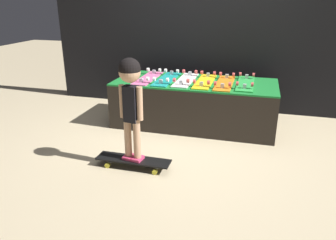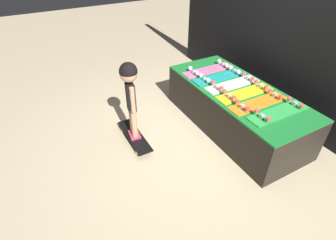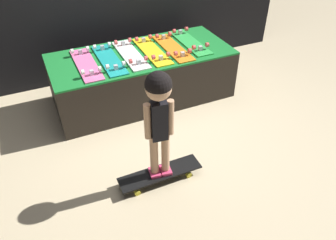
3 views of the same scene
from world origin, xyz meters
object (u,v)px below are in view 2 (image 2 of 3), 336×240
Objects in this scene: skateboard_orange_on_rack at (258,102)px; child at (130,87)px; skateboard_teal_on_rack at (219,76)px; skateboard_yellow_on_rack at (245,93)px; skateboard_on_floor at (135,136)px; skateboard_pink_on_rack at (208,70)px; skateboard_white_on_rack at (232,84)px; skateboard_green_on_rack at (278,112)px.

child reaches higher than skateboard_orange_on_rack.
skateboard_teal_on_rack is 1.00× the size of skateboard_yellow_on_rack.
skateboard_teal_on_rack reaches higher than skateboard_on_floor.
skateboard_teal_on_rack and skateboard_orange_on_rack have the same top height.
skateboard_pink_on_rack and skateboard_white_on_rack have the same top height.
skateboard_pink_on_rack is at bearing -179.05° from skateboard_yellow_on_rack.
child is at bearing -78.02° from skateboard_pink_on_rack.
child reaches higher than skateboard_white_on_rack.
skateboard_pink_on_rack and skateboard_yellow_on_rack have the same top height.
skateboard_teal_on_rack is 1.02m from skateboard_green_on_rack.
skateboard_orange_on_rack is at bearing -168.00° from skateboard_green_on_rack.
skateboard_green_on_rack is at bearing 2.22° from skateboard_pink_on_rack.
child is (-0.00, 0.00, 0.73)m from skateboard_on_floor.
skateboard_white_on_rack is at bearing 176.61° from skateboard_orange_on_rack.
skateboard_pink_on_rack is at bearing -178.39° from skateboard_teal_on_rack.
skateboard_on_floor is (0.28, -1.32, -0.53)m from skateboard_pink_on_rack.
skateboard_green_on_rack is (1.02, 0.04, 0.00)m from skateboard_teal_on_rack.
skateboard_yellow_on_rack is 0.78× the size of child.
skateboard_teal_on_rack and skateboard_white_on_rack have the same top height.
skateboard_pink_on_rack is 1.37m from child.
skateboard_white_on_rack is at bearing 177.14° from skateboard_yellow_on_rack.
skateboard_white_on_rack is at bearing 2.85° from skateboard_pink_on_rack.
skateboard_teal_on_rack is 0.76m from skateboard_orange_on_rack.
child is at bearing 116.57° from skateboard_on_floor.
skateboard_orange_on_rack is (1.02, -0.00, 0.00)m from skateboard_pink_on_rack.
skateboard_white_on_rack is 1.00× the size of skateboard_yellow_on_rack.
skateboard_yellow_on_rack is at bearing -2.86° from skateboard_white_on_rack.
skateboard_white_on_rack is 0.76m from skateboard_green_on_rack.
skateboard_white_on_rack is 1.00× the size of skateboard_green_on_rack.
child is at bearing -125.82° from skateboard_green_on_rack.
skateboard_orange_on_rack is 1.60m from skateboard_on_floor.
skateboard_teal_on_rack is at bearing -175.91° from skateboard_white_on_rack.
skateboard_green_on_rack is 1.71m from child.
skateboard_orange_on_rack is (0.25, -0.02, 0.00)m from skateboard_yellow_on_rack.
skateboard_yellow_on_rack is at bearing 176.08° from skateboard_orange_on_rack.
skateboard_on_floor is (0.03, -1.33, -0.53)m from skateboard_teal_on_rack.
child is (0.03, -1.33, 0.19)m from skateboard_teal_on_rack.
skateboard_green_on_rack is at bearing 12.00° from skateboard_orange_on_rack.
skateboard_on_floor is at bearing -99.59° from skateboard_white_on_rack.
skateboard_yellow_on_rack is 0.26m from skateboard_orange_on_rack.
skateboard_orange_on_rack is 0.26m from skateboard_green_on_rack.
skateboard_orange_on_rack is 1.00× the size of skateboard_green_on_rack.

